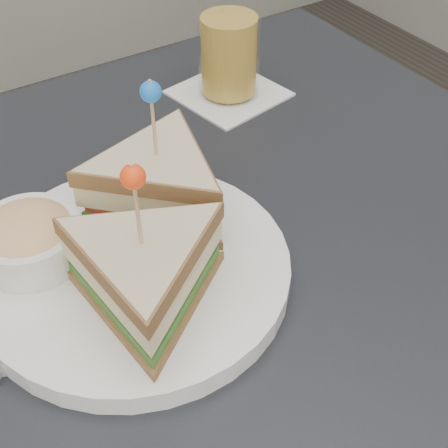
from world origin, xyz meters
TOP-DOWN VIEW (x-y plane):
  - table at (0.00, 0.00)m, footprint 0.80×0.80m
  - plate_meal at (-0.05, 0.04)m, footprint 0.30×0.29m
  - cutlery_knife at (-0.12, 0.08)m, footprint 0.20×0.18m
  - drink_set at (0.17, 0.25)m, footprint 0.13×0.13m

SIDE VIEW (x-z plane):
  - table at x=0.00m, z-range 0.30..1.05m
  - cutlery_knife at x=-0.12m, z-range 0.75..0.76m
  - plate_meal at x=-0.05m, z-range 0.71..0.87m
  - drink_set at x=0.17m, z-range 0.74..0.89m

